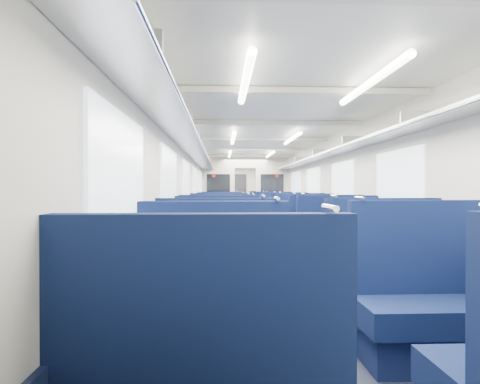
{
  "coord_description": "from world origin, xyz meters",
  "views": [
    {
      "loc": [
        -0.75,
        -10.05,
        1.33
      ],
      "look_at": [
        -0.23,
        1.83,
        1.23
      ],
      "focal_mm": 30.48,
      "sensor_mm": 36.0,
      "label": 1
    }
  ],
  "objects_px": {
    "seat_16": "(219,223)",
    "seat_18": "(220,220)",
    "seat_21": "(267,215)",
    "seat_7": "(341,259)",
    "seat_6": "(216,262)",
    "seat_10": "(218,238)",
    "seat_11": "(307,239)",
    "seat_23": "(264,213)",
    "seat_12": "(219,233)",
    "seat_4": "(215,280)",
    "seat_3": "(428,310)",
    "seat_20": "(220,216)",
    "seat_19": "(275,220)",
    "bulkhead": "(245,192)",
    "seat_2": "(211,322)",
    "end_door": "(238,196)",
    "seat_17": "(281,223)",
    "seat_22": "(220,214)",
    "seat_15": "(287,227)",
    "seat_8": "(217,249)",
    "seat_14": "(219,228)",
    "seat_5": "(376,280)",
    "seat_9": "(323,248)"
  },
  "relations": [
    {
      "from": "seat_16",
      "to": "seat_18",
      "type": "xyz_separation_m",
      "value": [
        0.0,
        1.04,
        0.0
      ]
    },
    {
      "from": "seat_21",
      "to": "seat_7",
      "type": "bearing_deg",
      "value": -90.0
    },
    {
      "from": "seat_6",
      "to": "seat_10",
      "type": "xyz_separation_m",
      "value": [
        0.0,
        2.5,
        0.0
      ]
    },
    {
      "from": "seat_11",
      "to": "seat_7",
      "type": "bearing_deg",
      "value": -90.0
    },
    {
      "from": "seat_7",
      "to": "seat_23",
      "type": "xyz_separation_m",
      "value": [
        0.0,
        9.96,
        0.0
      ]
    },
    {
      "from": "seat_23",
      "to": "seat_12",
      "type": "bearing_deg",
      "value": -103.94
    },
    {
      "from": "seat_4",
      "to": "seat_23",
      "type": "relative_size",
      "value": 1.0
    },
    {
      "from": "seat_3",
      "to": "seat_20",
      "type": "relative_size",
      "value": 1.0
    },
    {
      "from": "seat_19",
      "to": "bulkhead",
      "type": "bearing_deg",
      "value": 128.75
    },
    {
      "from": "seat_2",
      "to": "seat_21",
      "type": "xyz_separation_m",
      "value": [
        1.66,
        11.36,
        0.0
      ]
    },
    {
      "from": "end_door",
      "to": "seat_17",
      "type": "bearing_deg",
      "value": -84.14
    },
    {
      "from": "seat_19",
      "to": "seat_2",
      "type": "bearing_deg",
      "value": -100.06
    },
    {
      "from": "seat_12",
      "to": "seat_22",
      "type": "relative_size",
      "value": 1.0
    },
    {
      "from": "seat_2",
      "to": "seat_4",
      "type": "height_order",
      "value": "same"
    },
    {
      "from": "seat_3",
      "to": "seat_18",
      "type": "height_order",
      "value": "same"
    },
    {
      "from": "seat_12",
      "to": "seat_20",
      "type": "bearing_deg",
      "value": 90.0
    },
    {
      "from": "seat_15",
      "to": "seat_20",
      "type": "bearing_deg",
      "value": 111.25
    },
    {
      "from": "bulkhead",
      "to": "seat_3",
      "type": "xyz_separation_m",
      "value": [
        0.83,
        -10.2,
        -0.84
      ]
    },
    {
      "from": "seat_19",
      "to": "seat_11",
      "type": "bearing_deg",
      "value": -90.0
    },
    {
      "from": "seat_4",
      "to": "seat_12",
      "type": "distance_m",
      "value": 4.44
    },
    {
      "from": "seat_2",
      "to": "seat_10",
      "type": "distance_m",
      "value": 4.8
    },
    {
      "from": "seat_4",
      "to": "seat_19",
      "type": "relative_size",
      "value": 1.0
    },
    {
      "from": "seat_4",
      "to": "seat_6",
      "type": "height_order",
      "value": "same"
    },
    {
      "from": "seat_8",
      "to": "seat_12",
      "type": "relative_size",
      "value": 1.0
    },
    {
      "from": "seat_15",
      "to": "seat_21",
      "type": "bearing_deg",
      "value": 90.0
    },
    {
      "from": "seat_14",
      "to": "seat_18",
      "type": "height_order",
      "value": "same"
    },
    {
      "from": "seat_18",
      "to": "seat_23",
      "type": "relative_size",
      "value": 1.0
    },
    {
      "from": "end_door",
      "to": "seat_23",
      "type": "xyz_separation_m",
      "value": [
        0.83,
        -3.71,
        -0.61
      ]
    },
    {
      "from": "seat_18",
      "to": "seat_19",
      "type": "relative_size",
      "value": 1.0
    },
    {
      "from": "seat_8",
      "to": "seat_23",
      "type": "xyz_separation_m",
      "value": [
        1.66,
        8.98,
        0.0
      ]
    },
    {
      "from": "seat_5",
      "to": "seat_14",
      "type": "bearing_deg",
      "value": 106.37
    },
    {
      "from": "seat_18",
      "to": "seat_20",
      "type": "relative_size",
      "value": 1.0
    },
    {
      "from": "end_door",
      "to": "seat_8",
      "type": "height_order",
      "value": "end_door"
    },
    {
      "from": "seat_23",
      "to": "seat_17",
      "type": "bearing_deg",
      "value": -90.0
    },
    {
      "from": "seat_5",
      "to": "seat_8",
      "type": "xyz_separation_m",
      "value": [
        -1.66,
        2.2,
        0.0
      ]
    },
    {
      "from": "seat_20",
      "to": "seat_21",
      "type": "distance_m",
      "value": 1.67
    },
    {
      "from": "seat_14",
      "to": "seat_22",
      "type": "bearing_deg",
      "value": 90.0
    },
    {
      "from": "seat_23",
      "to": "seat_16",
      "type": "bearing_deg",
      "value": -111.27
    },
    {
      "from": "seat_3",
      "to": "seat_6",
      "type": "relative_size",
      "value": 1.0
    },
    {
      "from": "seat_17",
      "to": "seat_3",
      "type": "bearing_deg",
      "value": -90.0
    },
    {
      "from": "seat_16",
      "to": "seat_8",
      "type": "bearing_deg",
      "value": -90.0
    },
    {
      "from": "seat_3",
      "to": "seat_8",
      "type": "bearing_deg",
      "value": 116.98
    },
    {
      "from": "seat_10",
      "to": "seat_14",
      "type": "xyz_separation_m",
      "value": [
        0.0,
        2.1,
        0.0
      ]
    },
    {
      "from": "seat_12",
      "to": "seat_18",
      "type": "height_order",
      "value": "same"
    },
    {
      "from": "seat_12",
      "to": "seat_18",
      "type": "distance_m",
      "value": 3.46
    },
    {
      "from": "seat_9",
      "to": "seat_10",
      "type": "bearing_deg",
      "value": 140.89
    },
    {
      "from": "seat_6",
      "to": "seat_20",
      "type": "xyz_separation_m",
      "value": [
        0.0,
        8.92,
        0.0
      ]
    },
    {
      "from": "seat_4",
      "to": "seat_20",
      "type": "height_order",
      "value": "same"
    },
    {
      "from": "bulkhead",
      "to": "seat_11",
      "type": "distance_m",
      "value": 5.88
    },
    {
      "from": "seat_10",
      "to": "bulkhead",
      "type": "bearing_deg",
      "value": 81.56
    }
  ]
}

